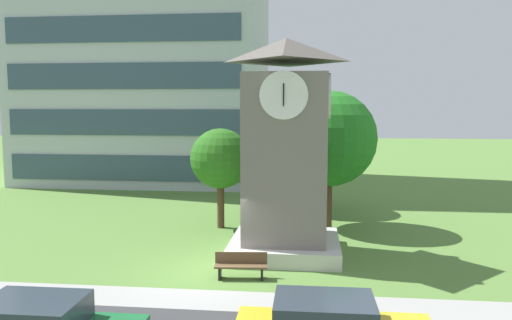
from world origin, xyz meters
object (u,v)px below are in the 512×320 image
Objects in this scene: tree_by_building at (220,159)px; tree_streetside at (301,144)px; clock_tower at (286,161)px; tree_near_tower at (329,139)px; park_bench at (241,265)px.

tree_streetside is at bearing 52.28° from tree_by_building.
clock_tower is 1.28× the size of tree_near_tower.
park_bench is at bearing -113.62° from clock_tower.
tree_streetside is (1.75, 11.98, 3.29)m from park_bench.
clock_tower is at bearing -50.14° from tree_by_building.
tree_near_tower is at bearing 67.41° from park_bench.
clock_tower is at bearing 66.38° from park_bench.
tree_near_tower reaches higher than tree_by_building.
tree_near_tower is (3.19, 7.67, 3.89)m from park_bench.
tree_near_tower is (1.44, -4.31, 0.60)m from tree_streetside.
clock_tower is 5.25m from tree_by_building.
tree_streetside reaches higher than tree_by_building.
clock_tower is 8.89m from tree_streetside.
tree_by_building is at bearing 105.69° from park_bench.
clock_tower is 4.96m from tree_near_tower.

